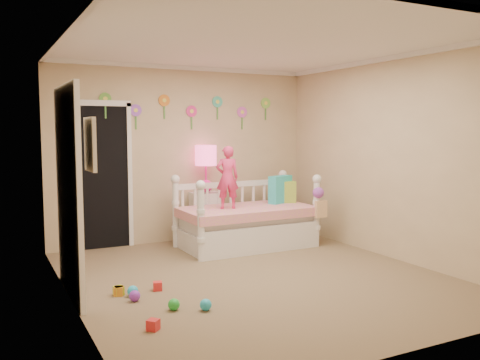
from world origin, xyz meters
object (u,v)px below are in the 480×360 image
table_lamp (206,161)px  child (227,177)px  nightstand (206,216)px  daybed (246,211)px

table_lamp → child: bearing=-87.7°
nightstand → table_lamp: (0.00, 0.00, 0.83)m
child → nightstand: 0.94m
daybed → child: 0.58m
daybed → table_lamp: bearing=116.1°
nightstand → table_lamp: 0.83m
nightstand → child: bearing=-87.4°
table_lamp → daybed: bearing=-63.0°
daybed → table_lamp: size_ratio=2.68×
daybed → child: (-0.31, -0.02, 0.49)m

